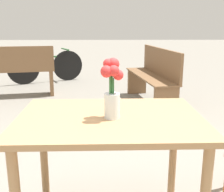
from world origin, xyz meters
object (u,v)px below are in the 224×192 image
at_px(bench_near, 154,75).
at_px(bicycle, 46,66).
at_px(bench_middle, 2,70).
at_px(table_front, 110,134).
at_px(flower_vase, 112,91).

bearing_deg(bench_near, bicycle, 139.72).
height_order(bench_middle, bicycle, bench_middle).
bearing_deg(bicycle, bench_middle, -110.30).
relative_size(table_front, bicycle, 0.71).
distance_m(flower_vase, bicycle, 4.63).
xyz_separation_m(table_front, bicycle, (-1.28, 4.39, -0.28)).
bearing_deg(flower_vase, table_front, 111.69).
height_order(bench_near, bicycle, bench_near).
relative_size(flower_vase, bench_middle, 0.18).
height_order(flower_vase, bench_near, flower_vase).
relative_size(flower_vase, bench_near, 0.20).
bearing_deg(table_front, bench_middle, 119.05).
xyz_separation_m(bench_near, bench_middle, (-2.44, 0.43, 0.01)).
bearing_deg(table_front, bicycle, 106.30).
height_order(bench_near, bench_middle, same).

